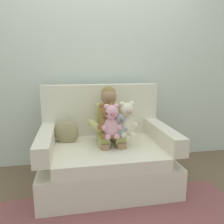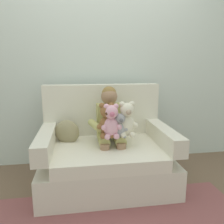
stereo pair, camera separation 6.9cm
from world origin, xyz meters
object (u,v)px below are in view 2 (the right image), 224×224
object	(u,v)px
throw_pillow	(67,132)
plush_brown	(107,121)
armchair	(106,154)
seated_child	(110,123)
plush_cream	(127,120)
plush_grey	(120,126)
plush_pink	(111,122)

from	to	relation	value
throw_pillow	plush_brown	bearing A→B (deg)	-32.12
armchair	seated_child	xyz separation A→B (m)	(0.05, 0.02, 0.33)
plush_brown	seated_child	bearing A→B (deg)	92.63
plush_cream	armchair	bearing A→B (deg)	144.28
plush_cream	throw_pillow	size ratio (longest dim) A/B	1.34
plush_grey	plush_pink	size ratio (longest dim) A/B	0.74
throw_pillow	seated_child	bearing A→B (deg)	-12.35
plush_grey	throw_pillow	distance (m)	0.60
seated_child	plush_pink	size ratio (longest dim) A/B	2.46
armchair	seated_child	world-z (taller)	same
plush_cream	plush_brown	size ratio (longest dim) A/B	1.03
plush_pink	plush_grey	bearing A→B (deg)	23.85
plush_grey	plush_pink	distance (m)	0.10
seated_child	plush_pink	bearing A→B (deg)	-102.12
armchair	seated_child	size ratio (longest dim) A/B	1.59
seated_child	plush_brown	world-z (taller)	seated_child
plush_brown	plush_pink	bearing A→B (deg)	-20.38
seated_child	throw_pillow	xyz separation A→B (m)	(-0.45, 0.10, -0.11)
plush_brown	throw_pillow	xyz separation A→B (m)	(-0.39, 0.25, -0.17)
plush_grey	plush_pink	xyz separation A→B (m)	(-0.09, -0.01, 0.04)
plush_brown	plush_pink	world-z (taller)	plush_brown
plush_brown	plush_grey	size ratio (longest dim) A/B	1.38
plush_brown	armchair	bearing A→B (deg)	111.28
seated_child	plush_brown	bearing A→B (deg)	-116.95
armchair	plush_cream	world-z (taller)	armchair
throw_pillow	plush_pink	bearing A→B (deg)	-33.20
plush_brown	plush_pink	distance (m)	0.05
plush_grey	throw_pillow	bearing A→B (deg)	157.25
plush_cream	plush_pink	xyz separation A→B (m)	(-0.16, -0.03, -0.01)
plush_cream	plush_brown	distance (m)	0.20
seated_child	throw_pillow	size ratio (longest dim) A/B	3.17
plush_grey	seated_child	bearing A→B (deg)	117.32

